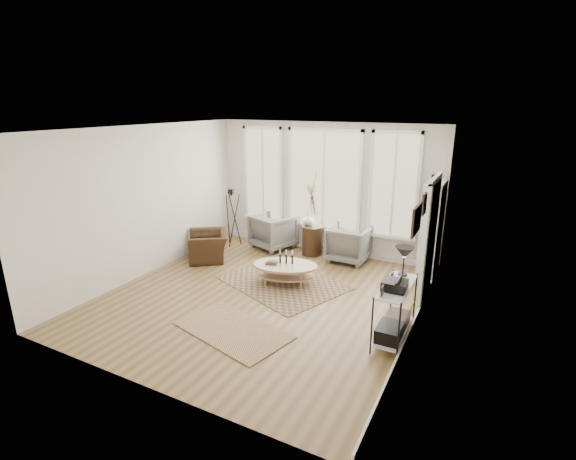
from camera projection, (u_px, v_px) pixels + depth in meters
The scene contains 17 objects.
room at pixel (263, 219), 6.97m from camera, with size 5.50×5.54×2.90m.
bay_window at pixel (324, 182), 9.21m from camera, with size 4.14×0.12×2.24m.
door at pixel (430, 239), 6.90m from camera, with size 0.09×1.06×2.22m.
bookcase at pixel (431, 231), 7.92m from camera, with size 0.31×0.85×2.06m.
low_shelf at pixel (395, 306), 5.94m from camera, with size 0.38×1.08×1.30m.
wall_art at pixel (419, 215), 5.47m from camera, with size 0.04×0.88×0.44m.
rug_main at pixel (282, 282), 7.95m from camera, with size 2.20×1.65×0.01m, color brown.
rug_runner at pixel (233, 330), 6.28m from camera, with size 1.74×0.97×0.01m, color brown.
coffee_table at pixel (285, 269), 7.83m from camera, with size 1.39×1.09×0.56m.
armchair_left at pixel (274, 231), 9.76m from camera, with size 0.86×0.88×0.80m, color slate.
armchair_right at pixel (349, 244), 8.95m from camera, with size 0.83×0.85×0.77m, color slate.
side_table at pixel (312, 217), 9.17m from camera, with size 0.44×0.44×1.84m.
vase at pixel (308, 219), 9.31m from camera, with size 0.24×0.24×0.25m, color silver.
accent_chair at pixel (209, 246), 9.07m from camera, with size 0.81×0.93×0.60m, color #331F12.
tripod_camera at pixel (232, 220), 9.91m from camera, with size 0.47×0.47×1.35m.
book_stack_near at pixel (404, 275), 8.08m from camera, with size 0.21×0.27×0.17m, color brown.
book_stack_far at pixel (399, 282), 7.77m from camera, with size 0.21×0.26×0.17m, color brown.
Camera 1 is at (3.47, -5.75, 3.30)m, focal length 26.00 mm.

